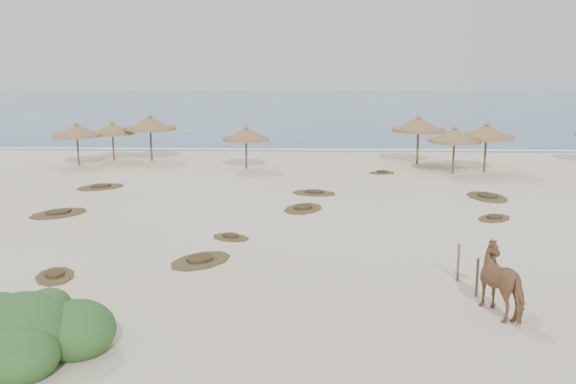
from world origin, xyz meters
name	(u,v)px	position (x,y,z in m)	size (l,w,h in m)	color
ground	(244,254)	(0.00, 0.00, 0.00)	(160.00, 160.00, 0.00)	beige
ocean	(295,105)	(0.00, 75.00, 0.00)	(200.00, 100.00, 0.01)	#284E7A
foam_line	(280,149)	(0.00, 26.00, 0.00)	(70.00, 0.60, 0.01)	white
palapa_0	(112,129)	(-10.62, 20.37, 2.03)	(2.93, 2.93, 2.62)	#513829
palapa_1	(77,131)	(-12.18, 18.26, 2.12)	(3.24, 3.24, 2.73)	#513829
palapa_2	(150,124)	(-8.11, 20.30, 2.39)	(3.54, 3.54, 3.08)	#513829
palapa_3	(246,135)	(-1.63, 17.31, 2.06)	(3.07, 3.07, 2.65)	#513829
palapa_4	(418,125)	(8.96, 19.61, 2.43)	(3.40, 3.40, 3.13)	#513829
palapa_5	(455,136)	(10.42, 16.01, 2.17)	(3.19, 3.19, 2.80)	#513829
palapa_6	(486,133)	(12.36, 16.56, 2.32)	(3.57, 3.57, 2.99)	#513829
horse	(505,281)	(7.18, -4.98, 0.87)	(0.94, 2.07, 1.75)	olive
fence_post_near	(477,278)	(6.79, -3.76, 0.54)	(0.08, 0.08, 1.09)	brown
fence_post_far	(458,263)	(6.57, -2.48, 0.56)	(0.08, 0.08, 1.11)	brown
bush	(27,333)	(-3.98, -7.77, 0.54)	(3.71, 3.27, 1.66)	#37632A
scrub_1	(58,213)	(-8.45, 5.39, 0.05)	(2.89, 2.95, 0.16)	brown
scrub_2	(231,237)	(-0.69, 1.90, 0.05)	(1.73, 1.51, 0.16)	brown
scrub_3	(303,208)	(1.91, 6.67, 0.05)	(2.29, 2.72, 0.16)	brown
scrub_4	(494,218)	(9.78, 5.17, 0.05)	(1.96, 1.97, 0.16)	brown
scrub_5	(487,197)	(10.64, 9.42, 0.05)	(2.19, 2.90, 0.16)	brown
scrub_6	(101,187)	(-8.53, 11.20, 0.05)	(2.91, 2.75, 0.16)	brown
scrub_7	(314,193)	(2.41, 10.07, 0.05)	(2.40, 1.85, 0.16)	brown
scrub_9	(201,260)	(-1.33, -0.92, 0.05)	(2.57, 2.77, 0.16)	brown
scrub_10	(382,172)	(6.36, 16.00, 0.05)	(1.62, 1.18, 0.16)	brown
scrub_11	(55,276)	(-5.45, -2.57, 0.05)	(1.58, 1.98, 0.16)	brown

